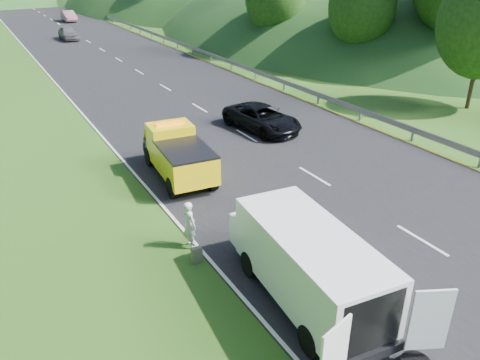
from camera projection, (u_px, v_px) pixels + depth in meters
ground at (317, 237)px, 16.40m from camera, size 320.00×320.00×0.00m
road_surface at (102, 50)px, 49.06m from camera, size 14.00×200.00×0.02m
guardrail at (132, 30)px, 62.12m from camera, size 0.06×140.00×1.52m
tree_line_right at (195, 19)px, 73.66m from camera, size 14.00×140.00×14.00m
tow_truck at (178, 154)px, 20.42m from camera, size 2.38×5.38×2.25m
white_van at (306, 261)px, 12.87m from camera, size 3.54×6.70×2.30m
woman at (191, 246)px, 15.86m from camera, size 0.52×0.66×1.68m
child at (265, 271)px, 14.63m from camera, size 0.50×0.42×0.90m
worker at (386, 340)px, 12.00m from camera, size 1.21×1.05×1.63m
suitcase at (197, 255)px, 14.93m from camera, size 0.34×0.19×0.54m
passing_suv at (262, 130)px, 26.45m from camera, size 3.02×5.28×1.39m
dist_car_a at (69, 40)px, 54.85m from camera, size 1.80×4.47×1.52m
dist_car_b at (70, 22)px, 70.23m from camera, size 1.63×4.67×1.54m
dist_car_c at (27, 5)px, 94.49m from camera, size 2.09×5.15×1.49m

